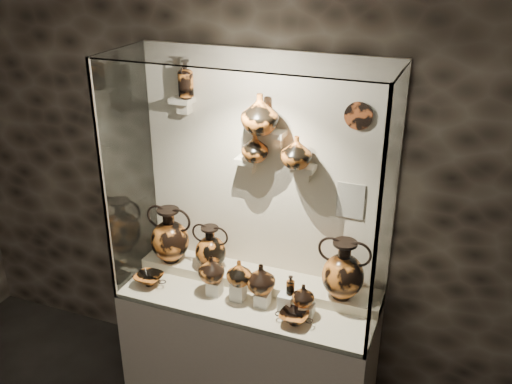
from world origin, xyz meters
TOP-DOWN VIEW (x-y plane):
  - wall_back at (0.00, 2.50)m, footprint 5.00×0.02m
  - plinth at (0.00, 2.18)m, footprint 1.70×0.60m
  - front_tier at (0.00, 2.18)m, footprint 1.68×0.58m
  - rear_tier at (0.00, 2.35)m, footprint 1.70×0.25m
  - back_panel at (0.00, 2.50)m, footprint 1.70×0.03m
  - glass_front at (0.00, 1.88)m, footprint 1.70×0.01m
  - glass_left at (-0.85, 2.18)m, footprint 0.01×0.60m
  - glass_right at (0.85, 2.18)m, footprint 0.01×0.60m
  - glass_top at (0.00, 2.18)m, footprint 1.70×0.60m
  - frame_post_left at (-0.84, 1.89)m, footprint 0.02×0.02m
  - frame_post_right at (0.84, 1.89)m, footprint 0.02×0.02m
  - pedestal_a at (-0.22, 2.13)m, footprint 0.09×0.09m
  - pedestal_b at (-0.05, 2.13)m, footprint 0.09×0.09m
  - pedestal_c at (0.12, 2.13)m, footprint 0.09×0.09m
  - pedestal_d at (0.28, 2.13)m, footprint 0.09×0.09m
  - pedestal_e at (0.42, 2.13)m, footprint 0.09×0.09m
  - bracket_ul at (-0.55, 2.42)m, footprint 0.14×0.12m
  - bracket_ca at (-0.10, 2.42)m, footprint 0.14×0.12m
  - bracket_cb at (0.10, 2.42)m, footprint 0.10×0.12m
  - bracket_cc at (0.28, 2.42)m, footprint 0.14×0.12m
  - amphora_left at (-0.65, 2.31)m, footprint 0.33×0.33m
  - amphora_mid at (-0.33, 2.32)m, footprint 0.31×0.31m
  - amphora_right at (0.60, 2.31)m, footprint 0.35×0.35m
  - jug_a at (-0.24, 2.13)m, footprint 0.23×0.23m
  - jug_b at (-0.03, 2.11)m, footprint 0.18×0.18m
  - jug_c at (0.10, 2.15)m, footprint 0.21×0.21m
  - jug_e at (0.40, 2.11)m, footprint 0.16×0.16m
  - lekythos_small at (0.30, 2.15)m, footprint 0.07×0.07m
  - kylix_left at (-0.68, 2.06)m, footprint 0.26×0.22m
  - kylix_right at (0.37, 2.02)m, footprint 0.24×0.21m
  - lekythos_tall at (-0.51, 2.41)m, footprint 0.12×0.12m
  - ovoid_vase_a at (-0.03, 2.38)m, footprint 0.20×0.20m
  - ovoid_vase_b at (0.01, 2.35)m, footprint 0.25×0.25m
  - ovoid_vase_c at (0.24, 2.37)m, footprint 0.21×0.21m
  - wall_plate at (0.59, 2.47)m, footprint 0.17×0.02m
  - info_placard at (0.57, 2.47)m, footprint 0.18×0.01m

SIDE VIEW (x-z plane):
  - plinth at x=0.00m, z-range 0.00..0.80m
  - front_tier at x=0.00m, z-range 0.80..0.83m
  - rear_tier at x=0.00m, z-range 0.80..0.90m
  - pedestal_e at x=0.42m, z-range 0.83..0.91m
  - pedestal_c at x=0.12m, z-range 0.83..0.92m
  - kylix_right at x=0.37m, z-range 0.83..0.92m
  - kylix_left at x=-0.68m, z-range 0.83..0.93m
  - pedestal_a at x=-0.22m, z-range 0.83..0.93m
  - pedestal_d at x=0.28m, z-range 0.83..0.95m
  - pedestal_b at x=-0.05m, z-range 0.83..0.96m
  - jug_e at x=0.40m, z-range 0.91..1.06m
  - jug_c at x=0.10m, z-range 0.92..1.12m
  - jug_a at x=-0.24m, z-range 0.93..1.11m
  - lekythos_small at x=0.30m, z-range 0.95..1.10m
  - jug_b at x=-0.03m, z-range 0.96..1.13m
  - amphora_mid at x=-0.33m, z-range 0.90..1.22m
  - amphora_right at x=0.60m, z-range 0.90..1.30m
  - amphora_left at x=-0.65m, z-range 0.90..1.31m
  - info_placard at x=0.57m, z-range 1.39..1.62m
  - wall_back at x=0.00m, z-range 0.00..3.20m
  - back_panel at x=0.00m, z-range 0.80..2.40m
  - glass_front at x=0.00m, z-range 0.80..2.40m
  - glass_left at x=-0.85m, z-range 0.80..2.40m
  - glass_right at x=0.85m, z-range 0.80..2.40m
  - frame_post_left at x=-0.84m, z-range 0.80..2.40m
  - frame_post_right at x=0.84m, z-range 0.80..2.40m
  - bracket_ca at x=-0.10m, z-range 1.68..1.72m
  - bracket_cc at x=0.28m, z-range 1.68..1.72m
  - ovoid_vase_a at x=-0.03m, z-range 1.72..1.90m
  - ovoid_vase_c at x=0.24m, z-range 1.72..1.92m
  - bracket_cb at x=0.10m, z-range 1.88..1.92m
  - ovoid_vase_b at x=0.01m, z-range 1.92..2.16m
  - bracket_ul at x=-0.55m, z-range 2.03..2.07m
  - wall_plate at x=0.59m, z-range 1.97..2.14m
  - lekythos_tall at x=-0.51m, z-range 2.07..2.34m
  - glass_top at x=0.00m, z-range 2.39..2.40m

